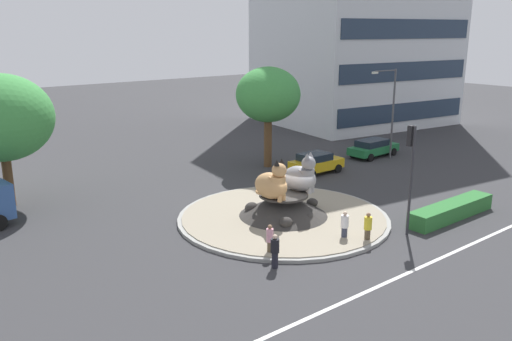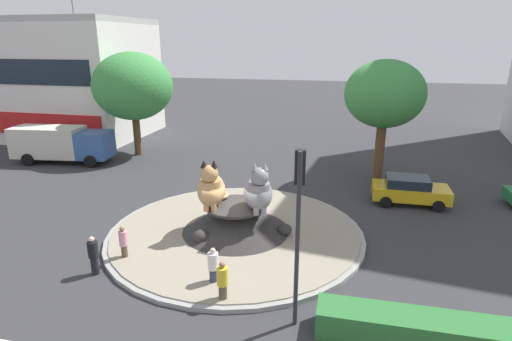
{
  "view_description": "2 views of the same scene",
  "coord_description": "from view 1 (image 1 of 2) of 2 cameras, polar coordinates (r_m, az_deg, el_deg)",
  "views": [
    {
      "loc": [
        -18.85,
        -21.3,
        10.49
      ],
      "look_at": [
        -0.05,
        2.43,
        2.36
      ],
      "focal_mm": 37.23,
      "sensor_mm": 36.0,
      "label": 1
    },
    {
      "loc": [
        4.84,
        -17.05,
        8.78
      ],
      "look_at": [
        0.7,
        1.22,
        2.86
      ],
      "focal_mm": 28.93,
      "sensor_mm": 36.0,
      "label": 2
    }
  ],
  "objects": [
    {
      "name": "roundabout_island",
      "position": [
        30.14,
        2.94,
        -4.34
      ],
      "size": [
        11.96,
        11.96,
        1.51
      ],
      "color": "gray",
      "rests_on": "ground"
    },
    {
      "name": "pedestrian_pink_shirt",
      "position": [
        25.27,
        1.5,
        -7.43
      ],
      "size": [
        0.34,
        0.34,
        1.59
      ],
      "rotation": [
        0.0,
        0.0,
        0.97
      ],
      "color": "brown",
      "rests_on": "ground"
    },
    {
      "name": "pedestrian_black_shirt",
      "position": [
        24.1,
        2.04,
        -8.6
      ],
      "size": [
        0.4,
        0.4,
        1.61
      ],
      "rotation": [
        0.0,
        0.0,
        1.59
      ],
      "color": "black",
      "rests_on": "ground"
    },
    {
      "name": "pedestrian_yellow_shirt",
      "position": [
        27.26,
        11.92,
        -6.01
      ],
      "size": [
        0.39,
        0.39,
        1.64
      ],
      "rotation": [
        0.0,
        0.0,
        4.63
      ],
      "color": "brown",
      "rests_on": "ground"
    },
    {
      "name": "cat_statue_calico",
      "position": [
        28.7,
        1.8,
        -1.46
      ],
      "size": [
        1.68,
        2.41,
        2.3
      ],
      "rotation": [
        0.0,
        0.0,
        -1.35
      ],
      "color": "tan",
      "rests_on": "roundabout_island"
    },
    {
      "name": "clipped_hedge_strip",
      "position": [
        32.29,
        20.24,
        -4.05
      ],
      "size": [
        6.75,
        1.2,
        0.9
      ],
      "primitive_type": "cube",
      "color": "#2D7033",
      "rests_on": "ground"
    },
    {
      "name": "traffic_light_mast",
      "position": [
        28.08,
        16.28,
        1.04
      ],
      "size": [
        0.34,
        0.46,
        5.79
      ],
      "rotation": [
        0.0,
        0.0,
        1.65
      ],
      "color": "#2D2D33",
      "rests_on": "ground"
    },
    {
      "name": "parked_car_right",
      "position": [
        45.79,
        12.46,
        2.43
      ],
      "size": [
        4.87,
        2.22,
        1.48
      ],
      "rotation": [
        0.0,
        0.0,
        0.04
      ],
      "color": "#1E6B38",
      "rests_on": "ground"
    },
    {
      "name": "broadleaf_tree_behind_island",
      "position": [
        34.61,
        -25.75,
        5.11
      ],
      "size": [
        6.06,
        6.06,
        8.01
      ],
      "color": "brown",
      "rests_on": "ground"
    },
    {
      "name": "cat_statue_grey",
      "position": [
        30.16,
        4.89,
        -0.68
      ],
      "size": [
        1.89,
        2.53,
        2.32
      ],
      "rotation": [
        0.0,
        0.0,
        -1.22
      ],
      "color": "gray",
      "rests_on": "roundabout_island"
    },
    {
      "name": "lane_centreline",
      "position": [
        25.02,
        16.27,
        -10.4
      ],
      "size": [
        112.0,
        0.2,
        0.01
      ],
      "primitive_type": "cube",
      "color": "silver",
      "rests_on": "ground"
    },
    {
      "name": "sedan_on_far_lane",
      "position": [
        39.76,
        6.46,
        0.85
      ],
      "size": [
        4.11,
        2.1,
        1.55
      ],
      "rotation": [
        0.0,
        0.0,
        0.0
      ],
      "color": "gold",
      "rests_on": "ground"
    },
    {
      "name": "ground_plane",
      "position": [
        30.31,
        2.94,
        -5.24
      ],
      "size": [
        160.0,
        160.0,
        0.0
      ],
      "primitive_type": "plane",
      "color": "#333335"
    },
    {
      "name": "pedestrian_white_shirt",
      "position": [
        27.38,
        9.5,
        -5.86
      ],
      "size": [
        0.4,
        0.4,
        1.59
      ],
      "rotation": [
        0.0,
        0.0,
        2.13
      ],
      "color": "#33384C",
      "rests_on": "ground"
    },
    {
      "name": "second_tree_near_tower",
      "position": [
        40.64,
        1.31,
        8.1
      ],
      "size": [
        4.93,
        4.93,
        7.73
      ],
      "color": "brown",
      "rests_on": "ground"
    },
    {
      "name": "streetlight_arm",
      "position": [
        44.84,
        14.27,
        6.67
      ],
      "size": [
        2.69,
        0.37,
        7.35
      ],
      "rotation": [
        0.0,
        0.0,
        3.07
      ],
      "color": "#4C4C51",
      "rests_on": "ground"
    }
  ]
}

